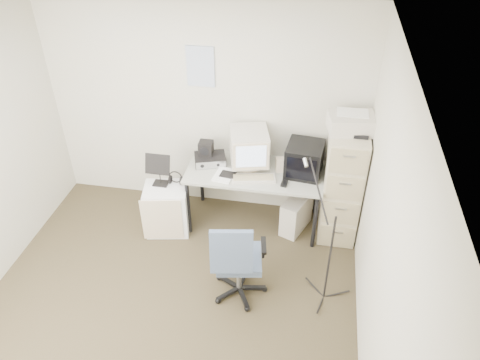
% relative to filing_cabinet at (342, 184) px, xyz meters
% --- Properties ---
extents(floor, '(3.60, 3.60, 0.01)m').
position_rel_filing_cabinet_xyz_m(floor, '(-1.58, -1.48, -0.66)').
color(floor, '#3D301A').
rests_on(floor, ground).
extents(ceiling, '(3.60, 3.60, 0.01)m').
position_rel_filing_cabinet_xyz_m(ceiling, '(-1.58, -1.48, 1.85)').
color(ceiling, white).
rests_on(ceiling, ground).
extents(wall_back, '(3.60, 0.02, 2.50)m').
position_rel_filing_cabinet_xyz_m(wall_back, '(-1.58, 0.32, 0.60)').
color(wall_back, beige).
rests_on(wall_back, ground).
extents(wall_right, '(0.02, 3.60, 2.50)m').
position_rel_filing_cabinet_xyz_m(wall_right, '(0.22, -1.48, 0.60)').
color(wall_right, beige).
rests_on(wall_right, ground).
extents(wall_calendar, '(0.30, 0.02, 0.44)m').
position_rel_filing_cabinet_xyz_m(wall_calendar, '(-1.60, 0.31, 1.10)').
color(wall_calendar, white).
rests_on(wall_calendar, wall_back).
extents(filing_cabinet, '(0.40, 0.60, 1.30)m').
position_rel_filing_cabinet_xyz_m(filing_cabinet, '(0.00, 0.00, 0.00)').
color(filing_cabinet, beige).
rests_on(filing_cabinet, floor).
extents(printer, '(0.50, 0.38, 0.18)m').
position_rel_filing_cabinet_xyz_m(printer, '(0.00, 0.02, 0.74)').
color(printer, beige).
rests_on(printer, filing_cabinet).
extents(desk, '(1.50, 0.70, 0.73)m').
position_rel_filing_cabinet_xyz_m(desk, '(-0.95, -0.03, -0.29)').
color(desk, '#A2A38D').
rests_on(desk, floor).
extents(crt_monitor, '(0.49, 0.51, 0.44)m').
position_rel_filing_cabinet_xyz_m(crt_monitor, '(-1.03, 0.05, 0.30)').
color(crt_monitor, beige).
rests_on(crt_monitor, desk).
extents(crt_tv, '(0.42, 0.44, 0.34)m').
position_rel_filing_cabinet_xyz_m(crt_tv, '(-0.43, 0.04, 0.25)').
color(crt_tv, black).
rests_on(crt_tv, desk).
extents(desk_speaker, '(0.11, 0.11, 0.16)m').
position_rel_filing_cabinet_xyz_m(desk_speaker, '(-0.69, 0.02, 0.16)').
color(desk_speaker, beige).
rests_on(desk_speaker, desk).
extents(keyboard, '(0.49, 0.26, 0.03)m').
position_rel_filing_cabinet_xyz_m(keyboard, '(-0.94, -0.19, 0.09)').
color(keyboard, beige).
rests_on(keyboard, desk).
extents(mouse, '(0.07, 0.11, 0.03)m').
position_rel_filing_cabinet_xyz_m(mouse, '(-0.61, -0.23, 0.10)').
color(mouse, black).
rests_on(mouse, desk).
extents(radio_receiver, '(0.40, 0.34, 0.10)m').
position_rel_filing_cabinet_xyz_m(radio_receiver, '(-1.47, 0.04, 0.13)').
color(radio_receiver, black).
rests_on(radio_receiver, desk).
extents(radio_speaker, '(0.15, 0.14, 0.15)m').
position_rel_filing_cabinet_xyz_m(radio_speaker, '(-1.52, 0.07, 0.25)').
color(radio_speaker, black).
rests_on(radio_speaker, radio_receiver).
extents(papers, '(0.24, 0.30, 0.02)m').
position_rel_filing_cabinet_xyz_m(papers, '(-1.27, -0.18, 0.09)').
color(papers, white).
rests_on(papers, desk).
extents(pc_tower, '(0.36, 0.49, 0.42)m').
position_rel_filing_cabinet_xyz_m(pc_tower, '(-0.46, -0.05, -0.44)').
color(pc_tower, beige).
rests_on(pc_tower, floor).
extents(office_chair, '(0.63, 0.63, 0.95)m').
position_rel_filing_cabinet_xyz_m(office_chair, '(-0.94, -1.11, -0.18)').
color(office_chair, '#414F5F').
rests_on(office_chair, floor).
extents(side_cart, '(0.53, 0.46, 0.58)m').
position_rel_filing_cabinet_xyz_m(side_cart, '(-1.90, -0.32, -0.36)').
color(side_cart, white).
rests_on(side_cart, floor).
extents(music_stand, '(0.29, 0.20, 0.40)m').
position_rel_filing_cabinet_xyz_m(music_stand, '(-1.97, -0.25, 0.13)').
color(music_stand, black).
rests_on(music_stand, side_cart).
extents(headphones, '(0.17, 0.17, 0.03)m').
position_rel_filing_cabinet_xyz_m(headphones, '(-1.81, -0.21, -0.01)').
color(headphones, black).
rests_on(headphones, side_cart).
extents(mic_stand, '(0.03, 0.03, 1.35)m').
position_rel_filing_cabinet_xyz_m(mic_stand, '(-0.10, -1.03, 0.02)').
color(mic_stand, black).
rests_on(mic_stand, floor).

